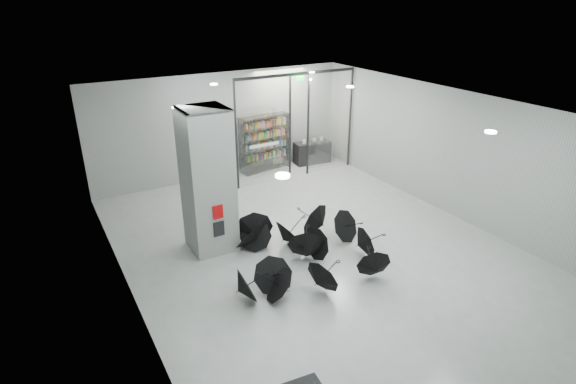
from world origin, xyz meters
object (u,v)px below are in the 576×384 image
column (208,181)px  umbrella_cluster (297,251)px  bookshelf (265,143)px  shop_counter (312,152)px

column → umbrella_cluster: bearing=-48.4°
bookshelf → umbrella_cluster: bearing=-120.1°
shop_counter → bookshelf: bearing=178.7°
column → umbrella_cluster: size_ratio=0.81×
column → umbrella_cluster: (1.68, -1.89, -1.69)m
umbrella_cluster → shop_counter: bearing=54.3°
umbrella_cluster → column: bearing=131.6°
column → bookshelf: bearing=48.8°
shop_counter → umbrella_cluster: 7.86m
column → bookshelf: 6.37m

